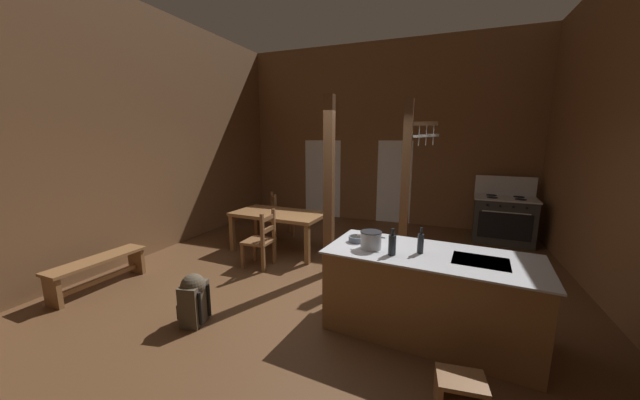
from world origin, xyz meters
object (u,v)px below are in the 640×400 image
bottle_short_on_counter (392,244)px  ladderback_chair_near_window (280,215)px  bench_along_left_wall (98,268)px  backpack (194,297)px  kitchen_island (428,294)px  dining_table (279,217)px  mixing_bowl_on_counter (357,239)px  step_stool (460,392)px  stockpot_on_counter (371,240)px  stove_range (503,219)px  bottle_tall_on_counter (421,243)px  ladderback_chair_by_post (261,240)px

bottle_short_on_counter → ladderback_chair_near_window: bearing=135.1°
bench_along_left_wall → backpack: size_ratio=2.18×
kitchen_island → bench_along_left_wall: bearing=-172.9°
dining_table → backpack: bearing=-84.1°
bench_along_left_wall → mixing_bowl_on_counter: bearing=10.3°
step_stool → stockpot_on_counter: (-0.93, 0.94, 0.83)m
stove_range → mixing_bowl_on_counter: (-2.09, -3.80, 0.46)m
stockpot_on_counter → bottle_short_on_counter: size_ratio=1.09×
kitchen_island → backpack: bearing=-162.9°
kitchen_island → ladderback_chair_near_window: bearing=140.6°
bench_along_left_wall → stockpot_on_counter: 3.88m
ladderback_chair_near_window → backpack: 3.48m
backpack → stockpot_on_counter: (1.88, 0.69, 0.70)m
bottle_tall_on_counter → stove_range: bearing=70.8°
kitchen_island → ladderback_chair_near_window: (-3.20, 2.63, -0.00)m
kitchen_island → bench_along_left_wall: kitchen_island is taller
dining_table → bench_along_left_wall: 2.87m
bottle_short_on_counter → stockpot_on_counter: bearing=156.0°
kitchen_island → mixing_bowl_on_counter: 0.97m
bench_along_left_wall → mixing_bowl_on_counter: 3.69m
bottle_tall_on_counter → ladderback_chair_by_post: bearing=158.6°
stove_range → bottle_tall_on_counter: size_ratio=4.74×
stove_range → bench_along_left_wall: 7.21m
backpack → ladderback_chair_near_window: bearing=101.6°
backpack → ladderback_chair_by_post: bearing=95.3°
bottle_short_on_counter → dining_table: bearing=140.6°
kitchen_island → ladderback_chair_by_post: 2.84m
backpack → bottle_tall_on_counter: bearing=17.1°
ladderback_chair_by_post → mixing_bowl_on_counter: size_ratio=5.05×
step_stool → bottle_short_on_counter: bearing=129.5°
ladderback_chair_by_post → stockpot_on_counter: size_ratio=3.10×
step_stool → ladderback_chair_by_post: bearing=146.2°
stockpot_on_counter → bottle_short_on_counter: bearing=-24.0°
bench_along_left_wall → bottle_short_on_counter: size_ratio=4.61×
backpack → mixing_bowl_on_counter: (1.67, 0.87, 0.63)m
backpack → mixing_bowl_on_counter: size_ratio=3.17×
stove_range → mixing_bowl_on_counter: 4.37m
mixing_bowl_on_counter → ladderback_chair_near_window: bearing=133.1°
dining_table → stove_range: bearing=27.8°
stockpot_on_counter → mixing_bowl_on_counter: stockpot_on_counter is taller
ladderback_chair_by_post → ladderback_chair_near_window: bearing=107.9°
dining_table → stockpot_on_counter: bearing=-40.8°
kitchen_island → stockpot_on_counter: stockpot_on_counter is taller
kitchen_island → backpack: 2.62m
ladderback_chair_near_window → bottle_tall_on_counter: size_ratio=3.41×
dining_table → mixing_bowl_on_counter: (1.94, -1.67, 0.30)m
step_stool → mixing_bowl_on_counter: (-1.13, 1.11, 0.77)m
kitchen_island → bottle_tall_on_counter: size_ratio=8.06×
step_stool → stockpot_on_counter: bearing=134.7°
ladderback_chair_by_post → mixing_bowl_on_counter: (1.84, -0.87, 0.50)m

